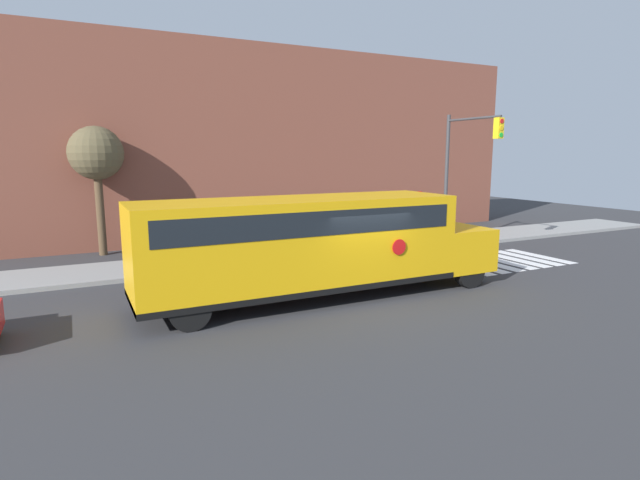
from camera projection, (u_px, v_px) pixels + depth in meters
name	position (u px, v px, depth m)	size (l,w,h in m)	color
ground_plane	(360.00, 299.00, 14.28)	(60.00, 60.00, 0.00)	#333335
sidewalk_strip	(276.00, 256.00, 20.00)	(44.00, 3.00, 0.15)	gray
building_backdrop	(227.00, 144.00, 24.95)	(32.00, 4.00, 9.24)	brown
crosswalk_stripes	(495.00, 262.00, 19.27)	(5.40, 3.20, 0.01)	white
school_bus	(313.00, 241.00, 14.09)	(10.84, 2.57, 2.91)	#EAA80F
stop_sign	(418.00, 211.00, 22.19)	(0.61, 0.10, 2.50)	#38383A
traffic_light	(462.00, 161.00, 21.21)	(0.28, 3.13, 5.80)	#38383A
tree_near_sidewalk	(96.00, 155.00, 19.92)	(2.14, 2.14, 5.23)	brown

